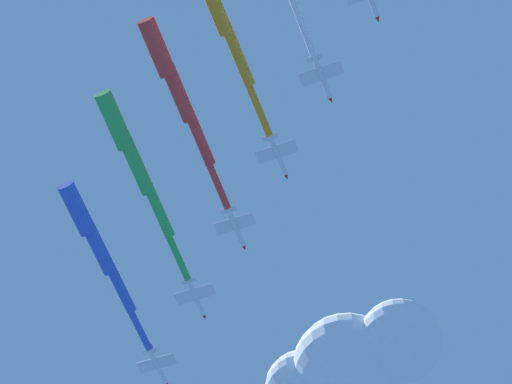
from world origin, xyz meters
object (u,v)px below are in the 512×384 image
(jet_starboard_inner, at_px, (179,95))
(jet_port_mid, at_px, (214,4))
(jet_port_inner, at_px, (137,167))
(jet_lead, at_px, (99,251))

(jet_starboard_inner, xyz_separation_m, jet_port_mid, (-14.43, 13.03, -1.17))
(jet_port_inner, distance_m, jet_starboard_inner, 17.27)
(jet_port_inner, distance_m, jet_port_mid, 36.62)
(jet_port_inner, bearing_deg, jet_starboard_inner, 146.99)
(jet_port_inner, xyz_separation_m, jet_starboard_inner, (-14.48, 9.41, -0.09))
(jet_port_mid, bearing_deg, jet_lead, -38.01)
(jet_lead, distance_m, jet_port_inner, 19.56)
(jet_lead, distance_m, jet_port_mid, 56.14)
(jet_lead, bearing_deg, jet_port_mid, 141.99)
(jet_port_inner, bearing_deg, jet_port_mid, 142.18)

